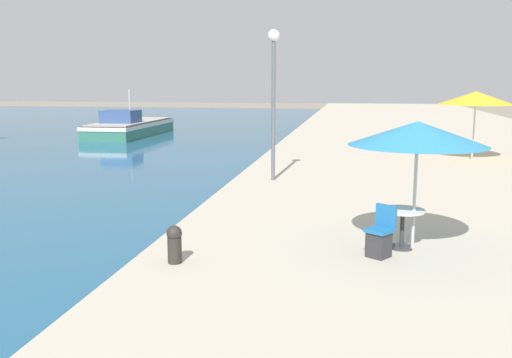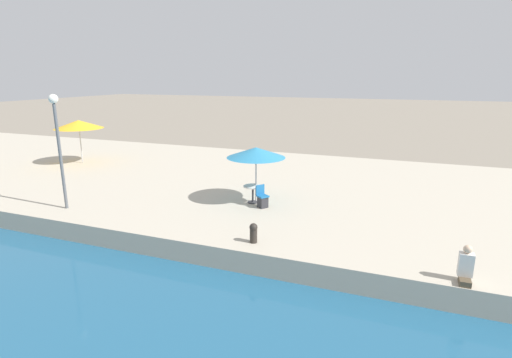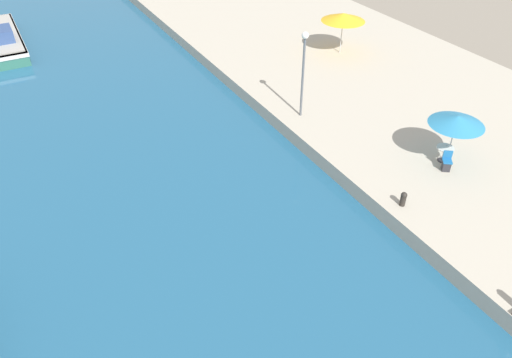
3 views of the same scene
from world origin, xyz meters
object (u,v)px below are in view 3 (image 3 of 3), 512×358
at_px(mooring_bollard, 403,198).
at_px(cafe_umbrella_white, 343,17).
at_px(cafe_chair_left, 447,164).
at_px(cafe_table, 445,151).
at_px(lamppost, 304,60).
at_px(cafe_umbrella_pink, 457,120).

bearing_deg(mooring_bollard, cafe_umbrella_white, 62.34).
bearing_deg(cafe_chair_left, cafe_table, -90.00).
distance_m(cafe_umbrella_white, lamppost, 9.18).
xyz_separation_m(cafe_umbrella_pink, cafe_chair_left, (-0.61, -0.51, -1.81)).
xyz_separation_m(cafe_chair_left, mooring_bollard, (-3.44, -0.96, 0.02)).
xyz_separation_m(mooring_bollard, lamppost, (0.47, 8.36, 2.74)).
relative_size(cafe_table, lamppost, 0.18).
xyz_separation_m(cafe_umbrella_white, mooring_bollard, (-7.47, -14.25, -2.04)).
bearing_deg(cafe_table, cafe_umbrella_white, 74.17).
bearing_deg(lamppost, mooring_bollard, -93.22).
height_order(cafe_table, mooring_bollard, cafe_table).
bearing_deg(cafe_table, lamppost, 116.49).
bearing_deg(lamppost, cafe_umbrella_pink, -62.51).
bearing_deg(mooring_bollard, lamppost, 86.78).
xyz_separation_m(cafe_table, mooring_bollard, (-3.87, -1.54, -0.18)).
bearing_deg(cafe_chair_left, cafe_umbrella_pink, -104.18).
bearing_deg(cafe_chair_left, mooring_bollard, 51.26).
xyz_separation_m(cafe_umbrella_white, cafe_chair_left, (-4.03, -13.30, -2.06)).
bearing_deg(cafe_umbrella_pink, lamppost, 117.49).
bearing_deg(mooring_bollard, cafe_chair_left, 15.54).
bearing_deg(cafe_table, mooring_bollard, -158.22).
relative_size(cafe_chair_left, lamppost, 0.20).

